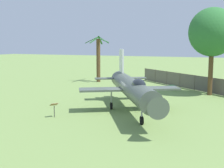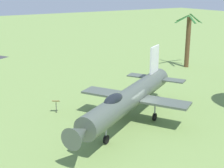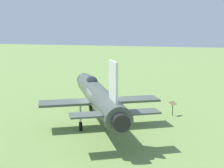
% 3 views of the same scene
% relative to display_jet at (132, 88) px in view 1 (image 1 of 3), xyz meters
% --- Properties ---
extents(ground_plane, '(200.00, 200.00, 0.00)m').
position_rel_display_jet_xyz_m(ground_plane, '(0.19, -0.33, -2.09)').
color(ground_plane, '#75934C').
extents(display_jet, '(9.83, 13.53, 5.14)m').
position_rel_display_jet_xyz_m(display_jet, '(0.00, 0.00, 0.00)').
color(display_jet, '#4C564C').
rests_on(display_jet, ground_plane).
extents(shade_tree, '(5.09, 4.81, 9.53)m').
position_rel_display_jet_xyz_m(shade_tree, '(-5.15, -11.44, 4.76)').
color(shade_tree, brown).
rests_on(shade_tree, ground_plane).
extents(palm_tree, '(4.26, 4.51, 6.73)m').
position_rel_display_jet_xyz_m(palm_tree, '(11.07, -16.79, 1.28)').
color(palm_tree, brown).
rests_on(palm_tree, ground_plane).
extents(shrub_near_fence, '(1.18, 1.06, 0.68)m').
position_rel_display_jet_xyz_m(shrub_near_fence, '(-0.63, -13.15, -1.75)').
color(shrub_near_fence, '#387F3D').
rests_on(shrub_near_fence, ground_plane).
extents(info_plaque, '(0.66, 0.72, 1.14)m').
position_rel_display_jet_xyz_m(info_plaque, '(5.10, 3.65, -1.24)').
color(info_plaque, '#333333').
rests_on(info_plaque, ground_plane).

